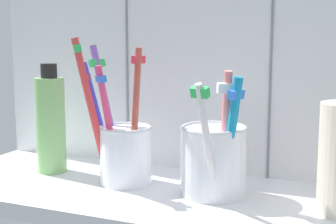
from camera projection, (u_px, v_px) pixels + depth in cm
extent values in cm
cube|color=silver|center=(164.00, 199.00, 62.09)|extent=(64.00, 22.00, 2.00)
cube|color=white|center=(198.00, 27.00, 69.74)|extent=(64.00, 2.00, 45.00)
cube|color=gray|center=(127.00, 27.00, 72.86)|extent=(0.30, 0.20, 45.00)
cube|color=gray|center=(272.00, 26.00, 64.62)|extent=(0.30, 0.20, 45.00)
cylinder|color=white|center=(126.00, 156.00, 64.87)|extent=(6.77, 6.77, 7.40)
torus|color=silver|center=(125.00, 128.00, 64.31)|extent=(6.93, 6.93, 0.50)
cylinder|color=#393FD5|center=(99.00, 121.00, 65.18)|extent=(4.72, 2.54, 15.60)
cube|color=#E5333F|center=(88.00, 78.00, 64.36)|extent=(1.71, 2.46, 1.06)
cylinder|color=#B54A3C|center=(135.00, 118.00, 62.03)|extent=(2.33, 1.32, 17.47)
cube|color=#E5333F|center=(138.00, 60.00, 60.60)|extent=(1.21, 2.05, 0.99)
cylinder|color=#8B55C2|center=(108.00, 112.00, 66.28)|extent=(6.57, 3.34, 17.77)
cube|color=green|center=(97.00, 63.00, 66.72)|extent=(1.69, 2.50, 1.12)
cylinder|color=#E54040|center=(92.00, 112.00, 63.02)|extent=(4.45, 3.56, 18.76)
cube|color=green|center=(77.00, 48.00, 61.45)|extent=(2.08, 2.32, 1.13)
cylinder|color=#F34076|center=(109.00, 126.00, 62.57)|extent=(2.77, 3.00, 15.32)
cube|color=blue|center=(101.00, 79.00, 61.26)|extent=(2.09, 2.00, 0.95)
cylinder|color=white|center=(214.00, 161.00, 60.17)|extent=(7.97, 7.97, 8.28)
torus|color=silver|center=(214.00, 128.00, 59.54)|extent=(8.08, 8.08, 0.50)
cylinder|color=#1686B6|center=(230.00, 139.00, 56.66)|extent=(3.21, 1.96, 14.43)
cube|color=blue|center=(236.00, 95.00, 55.44)|extent=(1.62, 2.49, 1.12)
cylinder|color=pink|center=(224.00, 135.00, 57.39)|extent=(2.40, 2.98, 15.03)
cube|color=white|center=(226.00, 88.00, 55.89)|extent=(2.23, 1.89, 1.21)
cylinder|color=silver|center=(208.00, 144.00, 54.91)|extent=(1.59, 5.43, 14.08)
cube|color=green|center=(200.00, 92.00, 52.40)|extent=(2.11, 1.40, 1.29)
cylinder|color=#86C66F|center=(51.00, 125.00, 70.06)|extent=(4.13, 4.13, 13.41)
cylinder|color=black|center=(49.00, 71.00, 68.89)|extent=(2.27, 2.27, 2.00)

